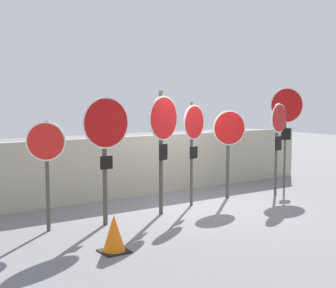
{
  "coord_description": "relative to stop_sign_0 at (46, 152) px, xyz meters",
  "views": [
    {
      "loc": [
        -6.14,
        -8.0,
        2.31
      ],
      "look_at": [
        -0.69,
        0.0,
        1.38
      ],
      "focal_mm": 50.0,
      "sensor_mm": 36.0,
      "label": 1
    }
  ],
  "objects": [
    {
      "name": "stop_sign_0",
      "position": [
        0.0,
        0.0,
        0.0
      ],
      "size": [
        0.6,
        0.37,
        1.94
      ],
      "rotation": [
        0.0,
        0.0,
        -0.54
      ],
      "color": "#474238",
      "rests_on": "ground"
    },
    {
      "name": "stop_sign_3",
      "position": [
        3.31,
        0.15,
        0.22
      ],
      "size": [
        0.71,
        0.28,
        2.25
      ],
      "rotation": [
        0.0,
        0.0,
        0.34
      ],
      "color": "#474238",
      "rests_on": "ground"
    },
    {
      "name": "stop_sign_6",
      "position": [
        6.58,
        0.47,
        0.59
      ],
      "size": [
        0.84,
        0.39,
        2.61
      ],
      "rotation": [
        0.0,
        0.0,
        -0.41
      ],
      "color": "#474238",
      "rests_on": "ground"
    },
    {
      "name": "stop_sign_2",
      "position": [
        2.34,
        -0.12,
        0.3
      ],
      "size": [
        0.84,
        0.31,
        2.48
      ],
      "rotation": [
        0.0,
        0.0,
        0.33
      ],
      "color": "#474238",
      "rests_on": "ground"
    },
    {
      "name": "stop_sign_4",
      "position": [
        4.46,
        0.3,
        0.05
      ],
      "size": [
        0.78,
        0.26,
        2.06
      ],
      "rotation": [
        0.0,
        0.0,
        -0.28
      ],
      "color": "#474238",
      "rests_on": "ground"
    },
    {
      "name": "stop_sign_1",
      "position": [
        1.04,
        -0.21,
        0.25
      ],
      "size": [
        0.94,
        0.16,
        2.36
      ],
      "rotation": [
        0.0,
        0.0,
        0.04
      ],
      "color": "#474238",
      "rests_on": "ground"
    },
    {
      "name": "fence_back",
      "position": [
        3.37,
        1.74,
        -0.68
      ],
      "size": [
        9.69,
        0.12,
        1.45
      ],
      "color": "#A89E89",
      "rests_on": "ground"
    },
    {
      "name": "stop_sign_5",
      "position": [
        5.64,
        -0.12,
        0.21
      ],
      "size": [
        0.68,
        0.2,
        2.21
      ],
      "rotation": [
        0.0,
        0.0,
        0.25
      ],
      "color": "#474238",
      "rests_on": "ground"
    },
    {
      "name": "ground_plane",
      "position": [
        3.37,
        0.2,
        -1.41
      ],
      "size": [
        40.0,
        40.0,
        0.0
      ],
      "primitive_type": "plane",
      "color": "slate"
    },
    {
      "name": "traffic_cone_0",
      "position": [
        0.45,
        -1.63,
        -1.12
      ],
      "size": [
        0.41,
        0.41,
        0.57
      ],
      "color": "black",
      "rests_on": "ground"
    }
  ]
}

